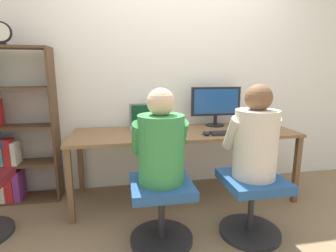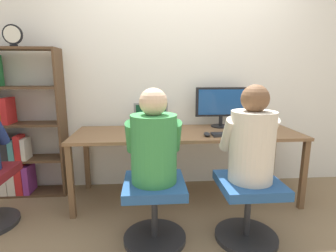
{
  "view_description": "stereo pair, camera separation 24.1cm",
  "coord_description": "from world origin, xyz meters",
  "px_view_note": "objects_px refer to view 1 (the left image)",
  "views": [
    {
      "loc": [
        -0.63,
        -2.16,
        1.3
      ],
      "look_at": [
        -0.2,
        0.16,
        0.81
      ],
      "focal_mm": 28.0,
      "sensor_mm": 36.0,
      "label": 1
    },
    {
      "loc": [
        -0.39,
        -2.19,
        1.3
      ],
      "look_at": [
        -0.2,
        0.16,
        0.81
      ],
      "focal_mm": 28.0,
      "sensor_mm": 36.0,
      "label": 2
    }
  ],
  "objects_px": {
    "office_chair_left": "(251,200)",
    "office_chair_right": "(161,206)",
    "person_at_laptop": "(161,143)",
    "desktop_monitor": "(216,105)",
    "desk_clock": "(1,33)",
    "person_at_monitor": "(255,138)",
    "laptop": "(148,124)",
    "keyboard": "(230,133)"
  },
  "relations": [
    {
      "from": "desktop_monitor",
      "to": "office_chair_right",
      "type": "xyz_separation_m",
      "value": [
        -0.75,
        -0.91,
        -0.65
      ]
    },
    {
      "from": "keyboard",
      "to": "office_chair_right",
      "type": "height_order",
      "value": "keyboard"
    },
    {
      "from": "keyboard",
      "to": "person_at_monitor",
      "type": "xyz_separation_m",
      "value": [
        -0.04,
        -0.54,
        0.08
      ]
    },
    {
      "from": "desktop_monitor",
      "to": "desk_clock",
      "type": "height_order",
      "value": "desk_clock"
    },
    {
      "from": "desktop_monitor",
      "to": "desk_clock",
      "type": "bearing_deg",
      "value": -178.62
    },
    {
      "from": "person_at_monitor",
      "to": "desk_clock",
      "type": "xyz_separation_m",
      "value": [
        -2.03,
        0.89,
        0.84
      ]
    },
    {
      "from": "person_at_monitor",
      "to": "desk_clock",
      "type": "height_order",
      "value": "desk_clock"
    },
    {
      "from": "laptop",
      "to": "desktop_monitor",
      "type": "bearing_deg",
      "value": 2.08
    },
    {
      "from": "desktop_monitor",
      "to": "person_at_monitor",
      "type": "bearing_deg",
      "value": -91.89
    },
    {
      "from": "office_chair_left",
      "to": "person_at_monitor",
      "type": "distance_m",
      "value": 0.51
    },
    {
      "from": "office_chair_left",
      "to": "office_chair_right",
      "type": "xyz_separation_m",
      "value": [
        -0.72,
        0.04,
        0.0
      ]
    },
    {
      "from": "desktop_monitor",
      "to": "laptop",
      "type": "relative_size",
      "value": 1.53
    },
    {
      "from": "person_at_monitor",
      "to": "desktop_monitor",
      "type": "bearing_deg",
      "value": 88.11
    },
    {
      "from": "person_at_laptop",
      "to": "office_chair_right",
      "type": "bearing_deg",
      "value": -90.0
    },
    {
      "from": "desktop_monitor",
      "to": "keyboard",
      "type": "distance_m",
      "value": 0.46
    },
    {
      "from": "laptop",
      "to": "keyboard",
      "type": "xyz_separation_m",
      "value": [
        0.76,
        -0.38,
        -0.04
      ]
    },
    {
      "from": "keyboard",
      "to": "desk_clock",
      "type": "xyz_separation_m",
      "value": [
        -2.06,
        0.36,
        0.92
      ]
    },
    {
      "from": "laptop",
      "to": "desk_clock",
      "type": "relative_size",
      "value": 1.8
    },
    {
      "from": "office_chair_right",
      "to": "person_at_monitor",
      "type": "distance_m",
      "value": 0.89
    },
    {
      "from": "keyboard",
      "to": "office_chair_left",
      "type": "relative_size",
      "value": 0.81
    },
    {
      "from": "desktop_monitor",
      "to": "desk_clock",
      "type": "xyz_separation_m",
      "value": [
        -2.06,
        -0.05,
        0.7
      ]
    },
    {
      "from": "desktop_monitor",
      "to": "person_at_monitor",
      "type": "xyz_separation_m",
      "value": [
        -0.03,
        -0.94,
        -0.14
      ]
    },
    {
      "from": "office_chair_left",
      "to": "person_at_laptop",
      "type": "height_order",
      "value": "person_at_laptop"
    },
    {
      "from": "person_at_laptop",
      "to": "desk_clock",
      "type": "distance_m",
      "value": 1.78
    },
    {
      "from": "desk_clock",
      "to": "office_chair_left",
      "type": "bearing_deg",
      "value": -23.93
    },
    {
      "from": "desktop_monitor",
      "to": "keyboard",
      "type": "height_order",
      "value": "desktop_monitor"
    },
    {
      "from": "person_at_laptop",
      "to": "desk_clock",
      "type": "bearing_deg",
      "value": 146.74
    },
    {
      "from": "keyboard",
      "to": "person_at_laptop",
      "type": "height_order",
      "value": "person_at_laptop"
    },
    {
      "from": "keyboard",
      "to": "office_chair_left",
      "type": "bearing_deg",
      "value": -93.83
    },
    {
      "from": "laptop",
      "to": "office_chair_right",
      "type": "height_order",
      "value": "laptop"
    },
    {
      "from": "laptop",
      "to": "person_at_laptop",
      "type": "relative_size",
      "value": 0.53
    },
    {
      "from": "person_at_monitor",
      "to": "person_at_laptop",
      "type": "bearing_deg",
      "value": 176.96
    },
    {
      "from": "desktop_monitor",
      "to": "desk_clock",
      "type": "distance_m",
      "value": 2.17
    },
    {
      "from": "keyboard",
      "to": "person_at_laptop",
      "type": "bearing_deg",
      "value": -146.67
    },
    {
      "from": "laptop",
      "to": "office_chair_left",
      "type": "distance_m",
      "value": 1.27
    },
    {
      "from": "keyboard",
      "to": "office_chair_right",
      "type": "distance_m",
      "value": 1.01
    },
    {
      "from": "person_at_monitor",
      "to": "person_at_laptop",
      "type": "relative_size",
      "value": 1.03
    },
    {
      "from": "office_chair_left",
      "to": "person_at_monitor",
      "type": "bearing_deg",
      "value": 90.0
    },
    {
      "from": "keyboard",
      "to": "desk_clock",
      "type": "relative_size",
      "value": 1.96
    },
    {
      "from": "keyboard",
      "to": "desk_clock",
      "type": "bearing_deg",
      "value": 170.19
    },
    {
      "from": "keyboard",
      "to": "office_chair_right",
      "type": "relative_size",
      "value": 0.81
    },
    {
      "from": "desk_clock",
      "to": "person_at_laptop",
      "type": "bearing_deg",
      "value": -33.26
    }
  ]
}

